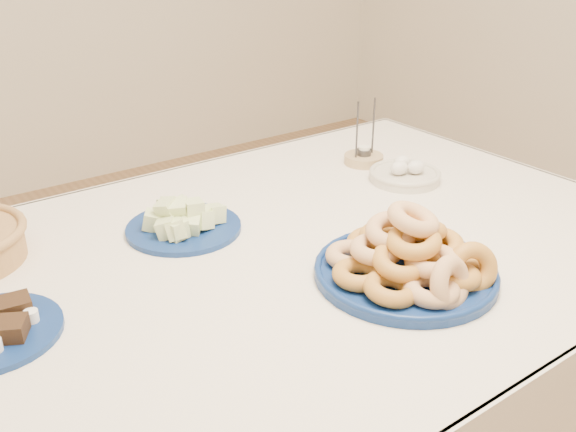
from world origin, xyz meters
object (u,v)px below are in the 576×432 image
at_px(dining_table, 274,296).
at_px(melon_plate, 183,222).
at_px(donut_platter, 409,260).
at_px(candle_holder, 364,158).
at_px(egg_bowl, 405,174).

height_order(dining_table, melon_plate, melon_plate).
xyz_separation_m(dining_table, donut_platter, (0.14, -0.24, 0.15)).
distance_m(melon_plate, candle_holder, 0.61).
bearing_deg(egg_bowl, melon_plate, 172.69).
distance_m(dining_table, melon_plate, 0.25).
height_order(melon_plate, egg_bowl, melon_plate).
height_order(donut_platter, candle_holder, candle_holder).
height_order(donut_platter, melon_plate, donut_platter).
bearing_deg(donut_platter, dining_table, 121.25).
bearing_deg(melon_plate, dining_table, -61.30).
relative_size(dining_table, egg_bowl, 7.58).
bearing_deg(donut_platter, egg_bowl, 45.19).
bearing_deg(candle_holder, donut_platter, -124.57).
xyz_separation_m(donut_platter, melon_plate, (-0.25, 0.43, -0.02)).
bearing_deg(dining_table, egg_bowl, 13.11).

